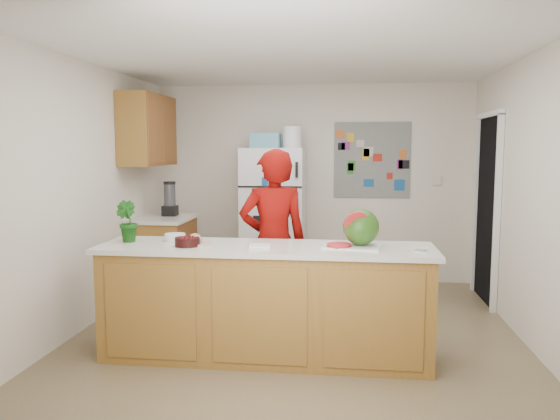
# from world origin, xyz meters

# --- Properties ---
(floor) EXTENTS (4.00, 4.50, 0.02)m
(floor) POSITION_xyz_m (0.00, 0.00, -0.01)
(floor) COLOR brown
(floor) RESTS_ON ground
(wall_back) EXTENTS (4.00, 0.02, 2.50)m
(wall_back) POSITION_xyz_m (0.00, 2.26, 1.25)
(wall_back) COLOR beige
(wall_back) RESTS_ON ground
(wall_left) EXTENTS (0.02, 4.50, 2.50)m
(wall_left) POSITION_xyz_m (-2.01, 0.00, 1.25)
(wall_left) COLOR beige
(wall_left) RESTS_ON ground
(wall_right) EXTENTS (0.02, 4.50, 2.50)m
(wall_right) POSITION_xyz_m (2.01, 0.00, 1.25)
(wall_right) COLOR beige
(wall_right) RESTS_ON ground
(ceiling) EXTENTS (4.00, 4.50, 0.02)m
(ceiling) POSITION_xyz_m (0.00, 0.00, 2.51)
(ceiling) COLOR white
(ceiling) RESTS_ON wall_back
(doorway) EXTENTS (0.03, 0.85, 2.04)m
(doorway) POSITION_xyz_m (1.99, 1.45, 1.02)
(doorway) COLOR black
(doorway) RESTS_ON ground
(peninsula_base) EXTENTS (2.60, 0.62, 0.88)m
(peninsula_base) POSITION_xyz_m (-0.20, -0.50, 0.44)
(peninsula_base) COLOR brown
(peninsula_base) RESTS_ON floor
(peninsula_top) EXTENTS (2.68, 0.70, 0.04)m
(peninsula_top) POSITION_xyz_m (-0.20, -0.50, 0.90)
(peninsula_top) COLOR silver
(peninsula_top) RESTS_ON peninsula_base
(side_counter_base) EXTENTS (0.60, 0.80, 0.86)m
(side_counter_base) POSITION_xyz_m (-1.69, 1.35, 0.43)
(side_counter_base) COLOR brown
(side_counter_base) RESTS_ON floor
(side_counter_top) EXTENTS (0.64, 0.84, 0.04)m
(side_counter_top) POSITION_xyz_m (-1.69, 1.35, 0.88)
(side_counter_top) COLOR silver
(side_counter_top) RESTS_ON side_counter_base
(upper_cabinets) EXTENTS (0.35, 1.00, 0.80)m
(upper_cabinets) POSITION_xyz_m (-1.82, 1.30, 1.90)
(upper_cabinets) COLOR brown
(upper_cabinets) RESTS_ON wall_left
(refrigerator) EXTENTS (0.75, 0.70, 1.70)m
(refrigerator) POSITION_xyz_m (-0.45, 1.88, 0.85)
(refrigerator) COLOR silver
(refrigerator) RESTS_ON floor
(fridge_top_bin) EXTENTS (0.35, 0.28, 0.18)m
(fridge_top_bin) POSITION_xyz_m (-0.55, 1.88, 1.79)
(fridge_top_bin) COLOR #5999B2
(fridge_top_bin) RESTS_ON refrigerator
(photo_collage) EXTENTS (0.95, 0.01, 0.95)m
(photo_collage) POSITION_xyz_m (0.75, 2.24, 1.55)
(photo_collage) COLOR slate
(photo_collage) RESTS_ON wall_back
(person) EXTENTS (0.71, 0.57, 1.69)m
(person) POSITION_xyz_m (-0.21, 0.05, 0.84)
(person) COLOR #6C0704
(person) RESTS_ON floor
(blender_appliance) EXTENTS (0.13, 0.13, 0.38)m
(blender_appliance) POSITION_xyz_m (-1.64, 1.48, 1.09)
(blender_appliance) COLOR black
(blender_appliance) RESTS_ON side_counter_top
(cutting_board) EXTENTS (0.49, 0.40, 0.01)m
(cutting_board) POSITION_xyz_m (0.49, -0.47, 0.93)
(cutting_board) COLOR white
(cutting_board) RESTS_ON peninsula_top
(watermelon) EXTENTS (0.29, 0.29, 0.29)m
(watermelon) POSITION_xyz_m (0.55, -0.45, 1.07)
(watermelon) COLOR #1A5214
(watermelon) RESTS_ON cutting_board
(watermelon_slice) EXTENTS (0.19, 0.19, 0.02)m
(watermelon_slice) POSITION_xyz_m (0.38, -0.52, 0.94)
(watermelon_slice) COLOR red
(watermelon_slice) RESTS_ON cutting_board
(cherry_bowl) EXTENTS (0.22, 0.22, 0.07)m
(cherry_bowl) POSITION_xyz_m (-0.81, -0.60, 0.96)
(cherry_bowl) COLOR black
(cherry_bowl) RESTS_ON peninsula_top
(white_bowl) EXTENTS (0.20, 0.20, 0.06)m
(white_bowl) POSITION_xyz_m (-0.99, -0.36, 0.95)
(white_bowl) COLOR white
(white_bowl) RESTS_ON peninsula_top
(cobalt_bowl) EXTENTS (0.14, 0.14, 0.05)m
(cobalt_bowl) POSITION_xyz_m (-0.77, -0.57, 0.95)
(cobalt_bowl) COLOR navy
(cobalt_bowl) RESTS_ON peninsula_top
(plate) EXTENTS (0.33, 0.33, 0.02)m
(plate) POSITION_xyz_m (-0.78, -0.51, 0.93)
(plate) COLOR beige
(plate) RESTS_ON peninsula_top
(paper_towel) EXTENTS (0.18, 0.16, 0.02)m
(paper_towel) POSITION_xyz_m (-0.23, -0.57, 0.93)
(paper_towel) COLOR white
(paper_towel) RESTS_ON peninsula_top
(keys) EXTENTS (0.09, 0.05, 0.01)m
(keys) POSITION_xyz_m (1.00, -0.61, 0.93)
(keys) COLOR gray
(keys) RESTS_ON peninsula_top
(potted_plant) EXTENTS (0.23, 0.21, 0.34)m
(potted_plant) POSITION_xyz_m (-1.37, -0.45, 1.09)
(potted_plant) COLOR #0E4311
(potted_plant) RESTS_ON peninsula_top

